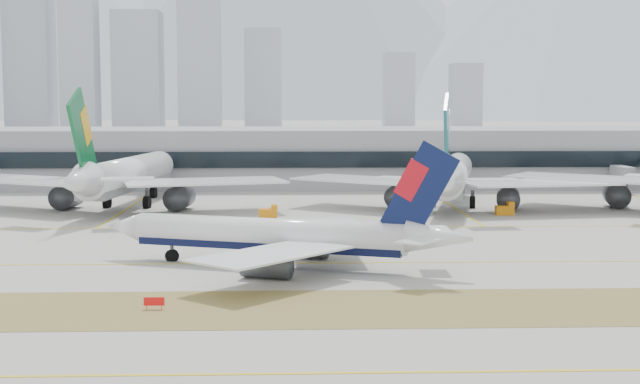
{
  "coord_description": "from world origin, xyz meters",
  "views": [
    {
      "loc": [
        -8.39,
        -125.46,
        21.94
      ],
      "look_at": [
        -3.36,
        18.0,
        7.5
      ],
      "focal_mm": 50.0,
      "sensor_mm": 36.0,
      "label": 1
    }
  ],
  "objects_px": {
    "widebody_cathay": "(453,178)",
    "terminal": "(320,156)",
    "widebody_eva": "(125,177)",
    "taxiing_airliner": "(282,236)"
  },
  "relations": [
    {
      "from": "taxiing_airliner",
      "to": "widebody_cathay",
      "type": "height_order",
      "value": "widebody_cathay"
    },
    {
      "from": "widebody_cathay",
      "to": "widebody_eva",
      "type": "bearing_deg",
      "value": 102.38
    },
    {
      "from": "taxiing_airliner",
      "to": "widebody_eva",
      "type": "height_order",
      "value": "widebody_eva"
    },
    {
      "from": "widebody_eva",
      "to": "terminal",
      "type": "relative_size",
      "value": 0.25
    },
    {
      "from": "widebody_cathay",
      "to": "taxiing_airliner",
      "type": "bearing_deg",
      "value": 165.48
    },
    {
      "from": "terminal",
      "to": "widebody_eva",
      "type": "bearing_deg",
      "value": -127.3
    },
    {
      "from": "widebody_cathay",
      "to": "terminal",
      "type": "height_order",
      "value": "widebody_cathay"
    },
    {
      "from": "terminal",
      "to": "taxiing_airliner",
      "type": "bearing_deg",
      "value": -94.36
    },
    {
      "from": "taxiing_airliner",
      "to": "widebody_eva",
      "type": "distance_m",
      "value": 75.17
    },
    {
      "from": "widebody_eva",
      "to": "widebody_cathay",
      "type": "height_order",
      "value": "widebody_eva"
    }
  ]
}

